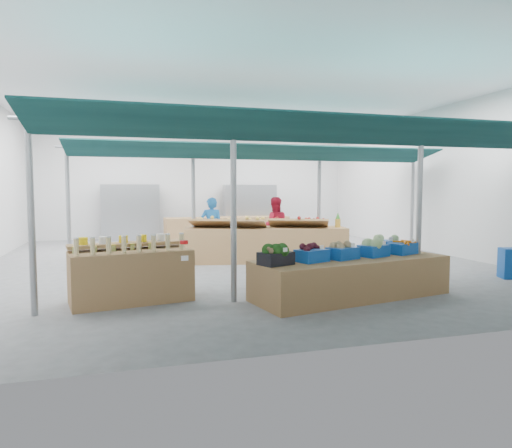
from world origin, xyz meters
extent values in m
plane|color=slate|center=(0.00, 0.00, 0.00)|extent=(13.00, 13.00, 0.00)
plane|color=silver|center=(0.00, 0.00, 4.20)|extent=(13.00, 13.00, 0.00)
plane|color=silver|center=(0.00, 6.50, 2.10)|extent=(12.00, 0.00, 12.00)
plane|color=silver|center=(6.00, 0.00, 2.10)|extent=(0.00, 13.00, 13.00)
cylinder|color=gray|center=(-4.00, -4.00, 1.50)|extent=(0.10, 0.10, 3.00)
cylinder|color=gray|center=(-4.00, 0.50, 1.50)|extent=(0.10, 0.10, 3.00)
cylinder|color=gray|center=(-1.00, -4.00, 1.50)|extent=(0.10, 0.10, 3.00)
cylinder|color=gray|center=(-1.00, 0.50, 1.50)|extent=(0.10, 0.10, 3.00)
cylinder|color=gray|center=(2.50, -4.00, 1.50)|extent=(0.10, 0.10, 3.00)
cylinder|color=gray|center=(2.50, 0.50, 1.50)|extent=(0.10, 0.10, 3.00)
cylinder|color=gray|center=(5.50, 0.50, 1.50)|extent=(0.10, 0.10, 3.00)
cylinder|color=gray|center=(0.75, -4.00, 2.85)|extent=(10.00, 0.06, 0.06)
cylinder|color=gray|center=(0.75, 0.50, 2.85)|extent=(10.00, 0.06, 0.06)
cube|color=#0B2D30|center=(0.75, -4.65, 2.78)|extent=(9.50, 1.28, 0.30)
cube|color=#0B2D30|center=(0.75, -3.35, 2.78)|extent=(9.50, 1.28, 0.30)
cube|color=#0B2D30|center=(0.75, -0.15, 2.78)|extent=(9.50, 1.28, 0.30)
cube|color=#0B2D30|center=(0.75, 1.15, 2.78)|extent=(9.50, 1.28, 0.30)
cube|color=#B23F33|center=(-2.50, 6.00, 1.00)|extent=(2.00, 0.50, 2.00)
cube|color=#B23F33|center=(2.00, 6.00, 1.00)|extent=(2.00, 0.50, 2.00)
cube|color=olive|center=(-2.62, -3.53, 0.42)|extent=(2.03, 1.18, 0.85)
cube|color=#997247|center=(-2.67, -3.27, 0.92)|extent=(1.94, 0.71, 0.06)
cube|color=olive|center=(1.01, -4.25, 0.34)|extent=(3.62, 1.80, 0.67)
cube|color=olive|center=(0.75, -0.14, 0.44)|extent=(4.19, 1.76, 0.87)
cube|color=olive|center=(0.95, 5.25, 0.41)|extent=(4.64, 1.16, 0.83)
imported|color=blue|center=(-0.45, 0.96, 0.82)|extent=(0.66, 0.50, 1.63)
imported|color=#B8162F|center=(1.35, 0.96, 0.82)|extent=(0.90, 0.76, 1.63)
cube|color=black|center=(-0.45, -4.53, 0.77)|extent=(0.59, 0.51, 0.20)
cube|color=white|center=(-0.37, -4.73, 0.93)|extent=(0.08, 0.04, 0.06)
cube|color=#0E469F|center=(0.21, -4.40, 0.77)|extent=(0.59, 0.51, 0.20)
cube|color=white|center=(0.29, -4.61, 0.93)|extent=(0.08, 0.04, 0.06)
cube|color=#0E469F|center=(0.82, -4.28, 0.77)|extent=(0.59, 0.51, 0.20)
cube|color=white|center=(0.90, -4.49, 0.93)|extent=(0.08, 0.04, 0.06)
cube|color=#0E469F|center=(1.48, -4.15, 0.77)|extent=(0.59, 0.51, 0.20)
cube|color=white|center=(1.57, -4.36, 0.93)|extent=(0.08, 0.04, 0.06)
cube|color=#0E469F|center=(2.14, -4.02, 0.77)|extent=(0.59, 0.51, 0.20)
cube|color=white|center=(2.23, -4.23, 0.93)|extent=(0.08, 0.04, 0.06)
sphere|color=brown|center=(-0.57, -4.67, 0.91)|extent=(0.09, 0.09, 0.09)
sphere|color=brown|center=(-0.62, -4.69, 0.95)|extent=(0.06, 0.06, 0.06)
cylinder|color=red|center=(-1.90, -4.77, 1.10)|extent=(0.12, 0.12, 0.05)
cube|color=white|center=(-1.90, -4.83, 0.88)|extent=(0.10, 0.01, 0.07)
cube|color=#997247|center=(-0.22, -0.04, 0.99)|extent=(2.02, 1.36, 0.26)
cube|color=#997247|center=(1.54, -0.40, 0.99)|extent=(1.65, 1.21, 0.26)
cylinder|color=#8C6019|center=(2.54, -0.60, 0.98)|extent=(0.14, 0.14, 0.22)
cone|color=#26661E|center=(2.54, -0.60, 1.17)|extent=(0.12, 0.12, 0.18)
cube|color=#0E469F|center=(2.06, -3.60, 0.77)|extent=(0.53, 0.40, 0.20)
cube|color=white|center=(2.04, -3.82, 0.93)|extent=(0.08, 0.02, 0.06)
camera|label=1|loc=(-2.69, -11.20, 1.84)|focal=32.00mm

